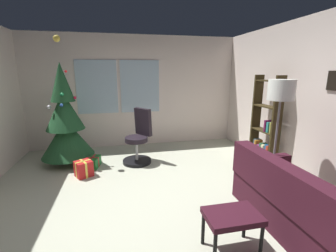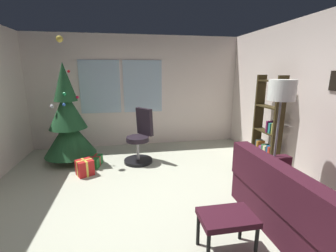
{
  "view_description": "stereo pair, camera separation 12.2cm",
  "coord_description": "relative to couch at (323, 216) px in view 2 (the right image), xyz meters",
  "views": [
    {
      "loc": [
        -0.39,
        -2.56,
        1.77
      ],
      "look_at": [
        0.38,
        0.99,
        0.9
      ],
      "focal_mm": 24.53,
      "sensor_mm": 36.0,
      "label": 1
    },
    {
      "loc": [
        -0.27,
        -2.58,
        1.77
      ],
      "look_at": [
        0.38,
        0.99,
        0.9
      ],
      "focal_mm": 24.53,
      "sensor_mm": 36.0,
      "label": 2
    }
  ],
  "objects": [
    {
      "name": "couch",
      "position": [
        0.0,
        0.0,
        0.0
      ],
      "size": [
        1.59,
        1.82,
        0.82
      ],
      "color": "#35121E",
      "rests_on": "ground_plane"
    },
    {
      "name": "gift_box_green",
      "position": [
        -2.64,
        2.49,
        -0.19
      ],
      "size": [
        0.3,
        0.39,
        0.2
      ],
      "color": "#1E722D",
      "rests_on": "ground_plane"
    },
    {
      "name": "office_chair",
      "position": [
        -1.75,
        2.57,
        0.13
      ],
      "size": [
        0.59,
        0.59,
        1.07
      ],
      "color": "black",
      "rests_on": "ground_plane"
    },
    {
      "name": "gift_box_red",
      "position": [
        -2.75,
        2.12,
        -0.15
      ],
      "size": [
        0.34,
        0.34,
        0.28
      ],
      "color": "red",
      "rests_on": "ground_plane"
    },
    {
      "name": "wall_right_with_frames",
      "position": [
        0.77,
        0.79,
        1.01
      ],
      "size": [
        0.12,
        5.85,
        2.58
      ],
      "color": "silver",
      "rests_on": "ground_plane"
    },
    {
      "name": "wall_back_with_windows",
      "position": [
        -1.73,
        3.76,
        1.01
      ],
      "size": [
        4.86,
        0.12,
        2.58
      ],
      "color": "silver",
      "rests_on": "ground_plane"
    },
    {
      "name": "bookshelf",
      "position": [
        0.5,
        1.83,
        0.46
      ],
      "size": [
        0.18,
        0.64,
        1.71
      ],
      "color": "#332914",
      "rests_on": "ground_plane"
    },
    {
      "name": "floor_lamp",
      "position": [
        0.07,
        0.98,
        1.12
      ],
      "size": [
        0.35,
        0.35,
        1.66
      ],
      "color": "slate",
      "rests_on": "ground_plane"
    },
    {
      "name": "holiday_tree",
      "position": [
        -3.11,
        2.81,
        0.51
      ],
      "size": [
        0.97,
        0.97,
        2.39
      ],
      "color": "#4C331E",
      "rests_on": "ground_plane"
    },
    {
      "name": "footstool",
      "position": [
        -1.07,
        0.02,
        0.08
      ],
      "size": [
        0.53,
        0.36,
        0.43
      ],
      "color": "#35121E",
      "rests_on": "ground_plane"
    },
    {
      "name": "ground_plane",
      "position": [
        -1.71,
        0.79,
        -0.34
      ],
      "size": [
        4.86,
        5.85,
        0.1
      ],
      "primitive_type": "cube",
      "color": "#B4B8A1"
    }
  ]
}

